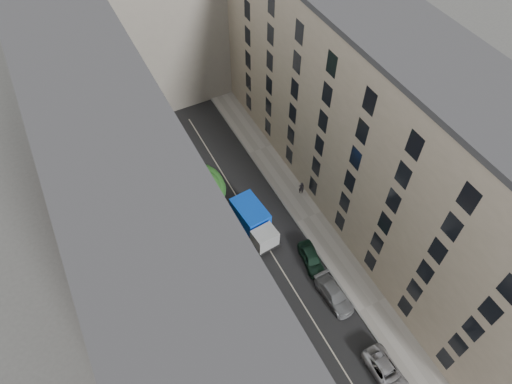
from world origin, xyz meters
TOP-DOWN VIEW (x-y plane):
  - ground at (0.00, 0.00)m, footprint 120.00×120.00m
  - road_surface at (0.00, 0.00)m, footprint 8.00×44.00m
  - sidewalk_left at (-5.50, 0.00)m, footprint 3.00×44.00m
  - sidewalk_right at (5.50, 0.00)m, footprint 3.00×44.00m
  - building_left at (-11.00, 0.00)m, footprint 8.00×44.00m
  - building_right at (11.00, 0.00)m, footprint 8.00×44.00m
  - building_endcap at (0.00, 28.00)m, footprint 18.00×12.00m
  - tarp_truck at (-0.29, 1.17)m, footprint 2.91×6.29m
  - car_left_1 at (-3.56, -11.40)m, footprint 1.85×4.15m
  - car_left_2 at (-2.80, -5.80)m, footprint 2.46×4.73m
  - car_left_3 at (-3.60, -1.15)m, footprint 1.88×4.43m
  - car_left_4 at (-2.80, 3.40)m, footprint 2.06×4.28m
  - car_left_5 at (-3.22, 9.00)m, footprint 1.63×4.18m
  - car_right_0 at (2.80, -16.50)m, footprint 2.16×4.63m
  - car_right_1 at (2.80, -8.80)m, footprint 2.03×4.63m
  - car_right_2 at (2.93, -4.60)m, footprint 2.19×4.18m
  - tree_near at (-6.30, -11.39)m, footprint 5.79×5.59m
  - tree_mid at (-4.50, 3.85)m, footprint 5.16×4.87m
  - tree_far at (-6.30, 15.44)m, footprint 6.16×6.01m
  - lamp_post at (-4.20, -8.56)m, footprint 0.36×0.36m
  - pedestrian at (6.40, 3.18)m, footprint 0.70×0.60m

SIDE VIEW (x-z plane):
  - ground at x=0.00m, z-range 0.00..0.00m
  - road_surface at x=0.00m, z-range 0.00..0.02m
  - sidewalk_left at x=-5.50m, z-range 0.00..0.15m
  - sidewalk_right at x=5.50m, z-range 0.00..0.15m
  - car_left_2 at x=-2.80m, z-range 0.00..1.27m
  - car_left_3 at x=-3.60m, z-range 0.00..1.28m
  - car_right_0 at x=2.80m, z-range 0.00..1.28m
  - car_right_1 at x=2.80m, z-range 0.00..1.32m
  - car_left_1 at x=-3.56m, z-range 0.00..1.33m
  - car_left_5 at x=-3.22m, z-range 0.00..1.35m
  - car_right_2 at x=2.93m, z-range 0.00..1.36m
  - car_left_4 at x=-2.80m, z-range 0.00..1.41m
  - pedestrian at x=6.40m, z-range 0.15..1.78m
  - tarp_truck at x=-0.29m, z-range 0.14..2.96m
  - lamp_post at x=-4.20m, z-range 0.91..7.99m
  - tree_far at x=-6.30m, z-range 1.31..9.96m
  - tree_mid at x=-4.50m, z-range 1.58..10.03m
  - tree_near at x=-6.30m, z-range 1.62..10.80m
  - building_endcap at x=0.00m, z-range 0.00..18.00m
  - building_left at x=-11.00m, z-range 0.00..20.00m
  - building_right at x=11.00m, z-range 0.00..20.00m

